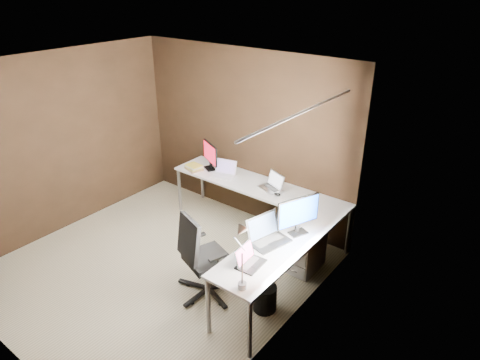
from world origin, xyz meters
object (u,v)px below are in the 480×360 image
object	(u,v)px
laptop_black_small	(249,260)
desk_lamp	(241,249)
drawer_pedestal	(303,246)
laptop_white	(224,172)
laptop_black_big	(267,236)
monitor_left	(210,155)
book_stack	(194,167)
monitor_right	(298,213)
office_chair	(205,271)
laptop_silver	(272,185)
wastebasket	(265,298)

from	to	relation	value
laptop_black_small	desk_lamp	size ratio (longest dim) A/B	0.52
drawer_pedestal	laptop_white	xyz separation A→B (m)	(-1.51, 0.31, 0.48)
drawer_pedestal	laptop_black_big	bearing A→B (deg)	-96.18
monitor_left	laptop_black_small	size ratio (longest dim) A/B	1.34
laptop_black_big	book_stack	size ratio (longest dim) A/B	1.66
monitor_right	office_chair	xyz separation A→B (m)	(-0.74, -0.75, -0.68)
laptop_white	office_chair	xyz separation A→B (m)	(0.88, -1.43, -0.47)
desk_lamp	monitor_right	bearing A→B (deg)	83.04
drawer_pedestal	monitor_left	bearing A→B (deg)	168.77
office_chair	laptop_silver	bearing A→B (deg)	113.11
drawer_pedestal	book_stack	distance (m)	2.06
office_chair	desk_lamp	bearing A→B (deg)	-2.98
office_chair	wastebasket	size ratio (longest dim) A/B	3.48
drawer_pedestal	monitor_right	world-z (taller)	monitor_right
monitor_left	laptop_black_big	size ratio (longest dim) A/B	0.87
office_chair	monitor_right	bearing A→B (deg)	65.13
drawer_pedestal	monitor_left	size ratio (longest dim) A/B	1.42
monitor_left	monitor_right	distance (m)	2.07
monitor_right	laptop_black_small	bearing A→B (deg)	-163.73
office_chair	drawer_pedestal	bearing A→B (deg)	80.16
book_stack	monitor_right	bearing A→B (deg)	-14.64
laptop_silver	wastebasket	xyz separation A→B (m)	(0.79, -1.30, -0.63)
laptop_white	laptop_black_big	xyz separation A→B (m)	(1.44, -1.01, 0.01)
wastebasket	laptop_black_big	bearing A→B (deg)	123.59
laptop_black_small	wastebasket	world-z (taller)	laptop_black_small
laptop_white	book_stack	bearing A→B (deg)	-179.51
drawer_pedestal	book_stack	size ratio (longest dim) A/B	2.03
book_stack	wastebasket	bearing A→B (deg)	-28.23
monitor_right	desk_lamp	distance (m)	1.08
laptop_black_big	laptop_white	bearing A→B (deg)	68.99
drawer_pedestal	laptop_black_big	size ratio (longest dim) A/B	1.23
laptop_black_small	laptop_white	bearing A→B (deg)	42.03
desk_lamp	wastebasket	size ratio (longest dim) A/B	2.01
drawer_pedestal	desk_lamp	distance (m)	1.65
monitor_left	office_chair	world-z (taller)	monitor_left
monitor_left	monitor_right	size ratio (longest dim) A/B	0.83
office_chair	book_stack	bearing A→B (deg)	155.83
monitor_left	desk_lamp	bearing A→B (deg)	-15.91
laptop_white	laptop_black_big	size ratio (longest dim) A/B	0.76
drawer_pedestal	book_stack	world-z (taller)	book_stack
wastebasket	office_chair	bearing A→B (deg)	-164.40
monitor_right	laptop_white	distance (m)	1.77
book_stack	wastebasket	size ratio (longest dim) A/B	0.98
laptop_white	book_stack	distance (m)	0.50
drawer_pedestal	office_chair	distance (m)	1.29
laptop_white	wastebasket	distance (m)	2.10
desk_lamp	laptop_silver	bearing A→B (deg)	107.16
laptop_white	office_chair	size ratio (longest dim) A/B	0.35
drawer_pedestal	desk_lamp	size ratio (longest dim) A/B	0.99
laptop_silver	desk_lamp	world-z (taller)	desk_lamp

